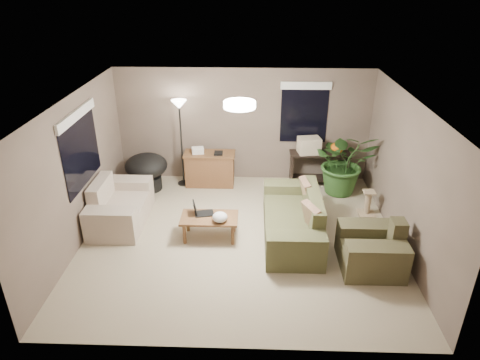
{
  "coord_description": "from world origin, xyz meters",
  "views": [
    {
      "loc": [
        0.22,
        -6.41,
        4.29
      ],
      "look_at": [
        0.0,
        0.2,
        1.05
      ],
      "focal_mm": 32.0,
      "sensor_mm": 36.0,
      "label": 1
    }
  ],
  "objects_px": {
    "console_table": "(319,166)",
    "cat_scratching_post": "(367,204)",
    "floor_lamp": "(180,115)",
    "loveseat": "(119,207)",
    "coffee_table": "(209,220)",
    "armchair": "(372,250)",
    "main_sofa": "(294,221)",
    "papasan_chair": "(147,169)",
    "desk": "(210,169)",
    "houseplant": "(344,169)"
  },
  "relations": [
    {
      "from": "console_table",
      "to": "cat_scratching_post",
      "type": "xyz_separation_m",
      "value": [
        0.79,
        -1.3,
        -0.22
      ]
    },
    {
      "from": "floor_lamp",
      "to": "cat_scratching_post",
      "type": "xyz_separation_m",
      "value": [
        3.78,
        -1.22,
        -1.38
      ]
    },
    {
      "from": "loveseat",
      "to": "coffee_table",
      "type": "height_order",
      "value": "loveseat"
    },
    {
      "from": "loveseat",
      "to": "console_table",
      "type": "height_order",
      "value": "loveseat"
    },
    {
      "from": "armchair",
      "to": "main_sofa",
      "type": "bearing_deg",
      "value": 143.95
    },
    {
      "from": "main_sofa",
      "to": "papasan_chair",
      "type": "relative_size",
      "value": 2.16
    },
    {
      "from": "papasan_chair",
      "to": "desk",
      "type": "bearing_deg",
      "value": 11.19
    },
    {
      "from": "armchair",
      "to": "console_table",
      "type": "relative_size",
      "value": 0.77
    },
    {
      "from": "console_table",
      "to": "houseplant",
      "type": "distance_m",
      "value": 0.59
    },
    {
      "from": "coffee_table",
      "to": "console_table",
      "type": "bearing_deg",
      "value": 45.08
    },
    {
      "from": "main_sofa",
      "to": "coffee_table",
      "type": "height_order",
      "value": "main_sofa"
    },
    {
      "from": "houseplant",
      "to": "console_table",
      "type": "bearing_deg",
      "value": 141.88
    },
    {
      "from": "console_table",
      "to": "cat_scratching_post",
      "type": "bearing_deg",
      "value": -58.75
    },
    {
      "from": "coffee_table",
      "to": "desk",
      "type": "height_order",
      "value": "desk"
    },
    {
      "from": "armchair",
      "to": "floor_lamp",
      "type": "height_order",
      "value": "floor_lamp"
    },
    {
      "from": "armchair",
      "to": "floor_lamp",
      "type": "xyz_separation_m",
      "value": [
        -3.46,
        2.86,
        1.3
      ]
    },
    {
      "from": "armchair",
      "to": "desk",
      "type": "distance_m",
      "value": 4.03
    },
    {
      "from": "main_sofa",
      "to": "floor_lamp",
      "type": "bearing_deg",
      "value": 138.76
    },
    {
      "from": "coffee_table",
      "to": "cat_scratching_post",
      "type": "xyz_separation_m",
      "value": [
        2.99,
        0.91,
        -0.14
      ]
    },
    {
      "from": "coffee_table",
      "to": "houseplant",
      "type": "xyz_separation_m",
      "value": [
        2.66,
        1.85,
        0.19
      ]
    },
    {
      "from": "desk",
      "to": "cat_scratching_post",
      "type": "xyz_separation_m",
      "value": [
        3.18,
        -1.2,
        -0.16
      ]
    },
    {
      "from": "loveseat",
      "to": "houseplant",
      "type": "distance_m",
      "value": 4.62
    },
    {
      "from": "coffee_table",
      "to": "papasan_chair",
      "type": "distance_m",
      "value": 2.4
    },
    {
      "from": "houseplant",
      "to": "cat_scratching_post",
      "type": "distance_m",
      "value": 1.04
    },
    {
      "from": "main_sofa",
      "to": "coffee_table",
      "type": "distance_m",
      "value": 1.5
    },
    {
      "from": "cat_scratching_post",
      "to": "floor_lamp",
      "type": "bearing_deg",
      "value": 162.16
    },
    {
      "from": "houseplant",
      "to": "floor_lamp",
      "type": "bearing_deg",
      "value": 175.34
    },
    {
      "from": "papasan_chair",
      "to": "cat_scratching_post",
      "type": "relative_size",
      "value": 2.03
    },
    {
      "from": "main_sofa",
      "to": "desk",
      "type": "relative_size",
      "value": 2.0
    },
    {
      "from": "coffee_table",
      "to": "floor_lamp",
      "type": "height_order",
      "value": "floor_lamp"
    },
    {
      "from": "papasan_chair",
      "to": "loveseat",
      "type": "bearing_deg",
      "value": -99.16
    },
    {
      "from": "coffee_table",
      "to": "main_sofa",
      "type": "bearing_deg",
      "value": 4.64
    },
    {
      "from": "desk",
      "to": "floor_lamp",
      "type": "bearing_deg",
      "value": 178.78
    },
    {
      "from": "console_table",
      "to": "loveseat",
      "type": "bearing_deg",
      "value": -156.5
    },
    {
      "from": "cat_scratching_post",
      "to": "papasan_chair",
      "type": "bearing_deg",
      "value": 168.26
    },
    {
      "from": "desk",
      "to": "armchair",
      "type": "bearing_deg",
      "value": -44.84
    },
    {
      "from": "main_sofa",
      "to": "houseplant",
      "type": "bearing_deg",
      "value": 55.95
    },
    {
      "from": "armchair",
      "to": "cat_scratching_post",
      "type": "bearing_deg",
      "value": 78.92
    },
    {
      "from": "loveseat",
      "to": "console_table",
      "type": "distance_m",
      "value": 4.31
    },
    {
      "from": "desk",
      "to": "cat_scratching_post",
      "type": "relative_size",
      "value": 2.2
    },
    {
      "from": "armchair",
      "to": "desk",
      "type": "bearing_deg",
      "value": 135.16
    },
    {
      "from": "papasan_chair",
      "to": "houseplant",
      "type": "relative_size",
      "value": 0.73
    },
    {
      "from": "desk",
      "to": "floor_lamp",
      "type": "relative_size",
      "value": 0.58
    },
    {
      "from": "main_sofa",
      "to": "armchair",
      "type": "distance_m",
      "value": 1.45
    },
    {
      "from": "loveseat",
      "to": "coffee_table",
      "type": "bearing_deg",
      "value": -15.59
    },
    {
      "from": "console_table",
      "to": "houseplant",
      "type": "relative_size",
      "value": 0.93
    },
    {
      "from": "desk",
      "to": "houseplant",
      "type": "height_order",
      "value": "houseplant"
    },
    {
      "from": "main_sofa",
      "to": "papasan_chair",
      "type": "bearing_deg",
      "value": 150.27
    },
    {
      "from": "cat_scratching_post",
      "to": "desk",
      "type": "bearing_deg",
      "value": 159.29
    },
    {
      "from": "papasan_chair",
      "to": "main_sofa",
      "type": "bearing_deg",
      "value": -29.73
    }
  ]
}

